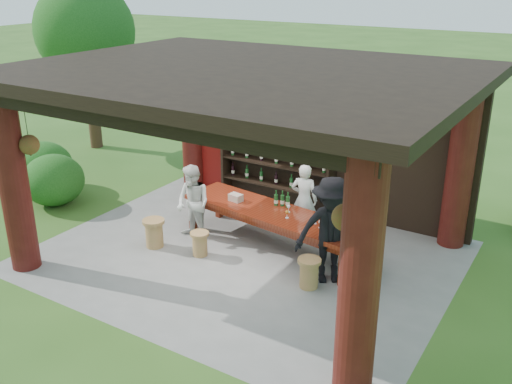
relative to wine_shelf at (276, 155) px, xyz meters
The scene contains 15 objects.
ground 2.83m from the wine_shelf, 73.31° to the right, with size 90.00×90.00×0.00m, color #2D5119.
pavilion 2.34m from the wine_shelf, 70.36° to the right, with size 7.50×6.00×3.60m.
wine_shelf is the anchor object (origin of this frame).
tasting_table 2.18m from the wine_shelf, 61.58° to the right, with size 3.92×1.50×0.75m.
stool_near_left 3.02m from the wine_shelf, 89.87° to the right, with size 0.36×0.36×0.47m.
stool_near_right 3.74m from the wine_shelf, 51.37° to the right, with size 0.40×0.40×0.52m.
stool_far_left 3.31m from the wine_shelf, 107.51° to the right, with size 0.43×0.43×0.56m.
host 1.64m from the wine_shelf, 39.61° to the right, with size 0.54×0.35×1.48m, color white.
guest_woman 2.46m from the wine_shelf, 102.22° to the right, with size 0.74×0.58×1.52m, color silver.
guest_man 3.48m from the wine_shelf, 44.98° to the right, with size 1.22×0.70×1.88m, color black.
table_bottles 1.88m from the wine_shelf, 56.80° to the right, with size 0.32×0.13×0.31m.
table_glasses 2.58m from the wine_shelf, 49.49° to the right, with size 0.88×0.39×0.15m.
napkin_basket 1.84m from the wine_shelf, 86.54° to the right, with size 0.26×0.18×0.14m, color #BF6672.
shrubs 3.50m from the wine_shelf, 35.13° to the right, with size 16.01×8.88×1.36m.
trees 5.39m from the wine_shelf, 19.09° to the right, with size 20.40×10.31×4.80m.
Camera 1 is at (5.18, -7.99, 5.01)m, focal length 40.00 mm.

